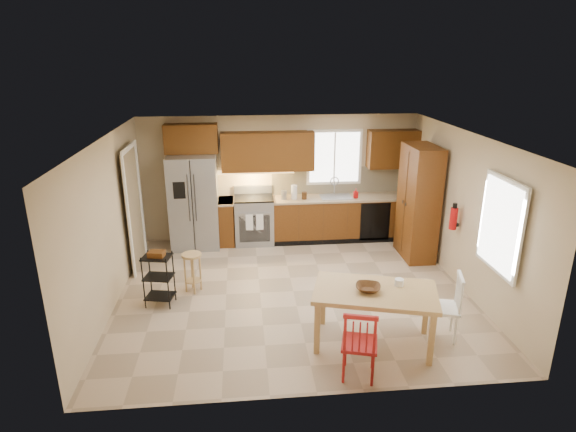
# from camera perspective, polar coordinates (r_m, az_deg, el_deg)

# --- Properties ---
(floor) EXTENTS (5.50, 5.50, 0.00)m
(floor) POSITION_cam_1_polar(r_m,az_deg,el_deg) (7.86, 0.63, -8.90)
(floor) COLOR tan
(floor) RESTS_ON ground
(ceiling) EXTENTS (5.50, 5.00, 0.02)m
(ceiling) POSITION_cam_1_polar(r_m,az_deg,el_deg) (7.04, 0.70, 9.38)
(ceiling) COLOR silver
(ceiling) RESTS_ON ground
(wall_back) EXTENTS (5.50, 0.02, 2.50)m
(wall_back) POSITION_cam_1_polar(r_m,az_deg,el_deg) (9.74, -0.97, 4.57)
(wall_back) COLOR #CCB793
(wall_back) RESTS_ON ground
(wall_front) EXTENTS (5.50, 0.02, 2.50)m
(wall_front) POSITION_cam_1_polar(r_m,az_deg,el_deg) (5.09, 3.82, -9.54)
(wall_front) COLOR #CCB793
(wall_front) RESTS_ON ground
(wall_left) EXTENTS (0.02, 5.00, 2.50)m
(wall_left) POSITION_cam_1_polar(r_m,az_deg,el_deg) (7.58, -20.49, -0.93)
(wall_left) COLOR #CCB793
(wall_left) RESTS_ON ground
(wall_right) EXTENTS (0.02, 5.00, 2.50)m
(wall_right) POSITION_cam_1_polar(r_m,az_deg,el_deg) (8.12, 20.33, 0.39)
(wall_right) COLOR #CCB793
(wall_right) RESTS_ON ground
(refrigerator) EXTENTS (0.92, 0.75, 1.82)m
(refrigerator) POSITION_cam_1_polar(r_m,az_deg,el_deg) (9.49, -11.06, 1.68)
(refrigerator) COLOR gray
(refrigerator) RESTS_ON floor
(range_stove) EXTENTS (0.76, 0.63, 0.92)m
(range_stove) POSITION_cam_1_polar(r_m,az_deg,el_deg) (9.64, -4.04, -0.54)
(range_stove) COLOR gray
(range_stove) RESTS_ON floor
(base_cabinet_narrow) EXTENTS (0.30, 0.60, 0.90)m
(base_cabinet_narrow) POSITION_cam_1_polar(r_m,az_deg,el_deg) (9.66, -7.31, -0.67)
(base_cabinet_narrow) COLOR #623112
(base_cabinet_narrow) RESTS_ON floor
(base_cabinet_run) EXTENTS (2.92, 0.60, 0.90)m
(base_cabinet_run) POSITION_cam_1_polar(r_m,az_deg,el_deg) (9.87, 6.68, -0.21)
(base_cabinet_run) COLOR #623112
(base_cabinet_run) RESTS_ON floor
(dishwasher) EXTENTS (0.60, 0.02, 0.78)m
(dishwasher) POSITION_cam_1_polar(r_m,az_deg,el_deg) (9.74, 10.26, -0.66)
(dishwasher) COLOR black
(dishwasher) RESTS_ON floor
(backsplash) EXTENTS (2.92, 0.03, 0.55)m
(backsplash) POSITION_cam_1_polar(r_m,az_deg,el_deg) (9.93, 6.50, 4.28)
(backsplash) COLOR beige
(backsplash) RESTS_ON wall_back
(upper_over_fridge) EXTENTS (1.00, 0.35, 0.55)m
(upper_over_fridge) POSITION_cam_1_polar(r_m,az_deg,el_deg) (9.41, -11.41, 8.98)
(upper_over_fridge) COLOR #5A300F
(upper_over_fridge) RESTS_ON wall_back
(upper_left_block) EXTENTS (1.80, 0.35, 0.75)m
(upper_left_block) POSITION_cam_1_polar(r_m,az_deg,el_deg) (9.43, -2.43, 7.65)
(upper_left_block) COLOR #5A300F
(upper_left_block) RESTS_ON wall_back
(upper_right_block) EXTENTS (1.00, 0.35, 0.75)m
(upper_right_block) POSITION_cam_1_polar(r_m,az_deg,el_deg) (9.88, 12.33, 7.77)
(upper_right_block) COLOR #5A300F
(upper_right_block) RESTS_ON wall_back
(window_back) EXTENTS (1.12, 0.04, 1.12)m
(window_back) POSITION_cam_1_polar(r_m,az_deg,el_deg) (9.78, 5.51, 6.95)
(window_back) COLOR white
(window_back) RESTS_ON wall_back
(sink) EXTENTS (0.62, 0.46, 0.16)m
(sink) POSITION_cam_1_polar(r_m,az_deg,el_deg) (9.71, 5.68, 2.04)
(sink) COLOR gray
(sink) RESTS_ON base_cabinet_run
(undercab_glow) EXTENTS (1.60, 0.30, 0.01)m
(undercab_glow) POSITION_cam_1_polar(r_m,az_deg,el_deg) (9.47, -4.20, 5.23)
(undercab_glow) COLOR #FFBF66
(undercab_glow) RESTS_ON wall_back
(soap_bottle) EXTENTS (0.09, 0.09, 0.19)m
(soap_bottle) POSITION_cam_1_polar(r_m,az_deg,el_deg) (9.66, 8.03, 2.69)
(soap_bottle) COLOR #B30C0D
(soap_bottle) RESTS_ON base_cabinet_run
(paper_towel) EXTENTS (0.12, 0.12, 0.28)m
(paper_towel) POSITION_cam_1_polar(r_m,az_deg,el_deg) (9.48, 0.72, 2.85)
(paper_towel) COLOR white
(paper_towel) RESTS_ON base_cabinet_run
(canister_steel) EXTENTS (0.11, 0.11, 0.18)m
(canister_steel) POSITION_cam_1_polar(r_m,az_deg,el_deg) (9.48, -0.48, 2.53)
(canister_steel) COLOR gray
(canister_steel) RESTS_ON base_cabinet_run
(canister_wood) EXTENTS (0.10, 0.10, 0.14)m
(canister_wood) POSITION_cam_1_polar(r_m,az_deg,el_deg) (9.50, 1.94, 2.43)
(canister_wood) COLOR #4C2E14
(canister_wood) RESTS_ON base_cabinet_run
(pantry) EXTENTS (0.50, 0.95, 2.10)m
(pantry) POSITION_cam_1_polar(r_m,az_deg,el_deg) (9.10, 15.19, 1.54)
(pantry) COLOR #623112
(pantry) RESTS_ON floor
(fire_extinguisher) EXTENTS (0.12, 0.12, 0.36)m
(fire_extinguisher) POSITION_cam_1_polar(r_m,az_deg,el_deg) (8.24, 19.02, -0.29)
(fire_extinguisher) COLOR #B30C0D
(fire_extinguisher) RESTS_ON wall_right
(window_right) EXTENTS (0.04, 1.02, 1.32)m
(window_right) POSITION_cam_1_polar(r_m,az_deg,el_deg) (7.07, 23.92, -1.05)
(window_right) COLOR white
(window_right) RESTS_ON wall_right
(doorway) EXTENTS (0.04, 0.95, 2.10)m
(doorway) POSITION_cam_1_polar(r_m,az_deg,el_deg) (8.82, -17.84, 0.73)
(doorway) COLOR #8C7A59
(doorway) RESTS_ON wall_left
(dining_table) EXTENTS (1.74, 1.27, 0.76)m
(dining_table) POSITION_cam_1_polar(r_m,az_deg,el_deg) (6.51, 10.11, -11.74)
(dining_table) COLOR tan
(dining_table) RESTS_ON floor
(chair_red) EXTENTS (0.53, 0.53, 0.92)m
(chair_red) POSITION_cam_1_polar(r_m,az_deg,el_deg) (5.86, 8.48, -14.56)
(chair_red) COLOR #AD1B1A
(chair_red) RESTS_ON floor
(chair_white) EXTENTS (0.53, 0.53, 0.92)m
(chair_white) POSITION_cam_1_polar(r_m,az_deg,el_deg) (6.82, 17.87, -10.17)
(chair_white) COLOR white
(chair_white) RESTS_ON floor
(table_bowl) EXTENTS (0.39, 0.39, 0.08)m
(table_bowl) POSITION_cam_1_polar(r_m,az_deg,el_deg) (6.30, 9.45, -8.76)
(table_bowl) COLOR #4C2E14
(table_bowl) RESTS_ON dining_table
(table_jar) EXTENTS (0.14, 0.14, 0.13)m
(table_jar) POSITION_cam_1_polar(r_m,az_deg,el_deg) (6.49, 13.02, -7.85)
(table_jar) COLOR white
(table_jar) RESTS_ON dining_table
(bar_stool) EXTENTS (0.41, 0.41, 0.65)m
(bar_stool) POSITION_cam_1_polar(r_m,az_deg,el_deg) (7.87, -11.22, -6.59)
(bar_stool) COLOR tan
(bar_stool) RESTS_ON floor
(utility_cart) EXTENTS (0.47, 0.40, 0.83)m
(utility_cart) POSITION_cam_1_polar(r_m,az_deg,el_deg) (7.55, -15.06, -7.29)
(utility_cart) COLOR black
(utility_cart) RESTS_ON floor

